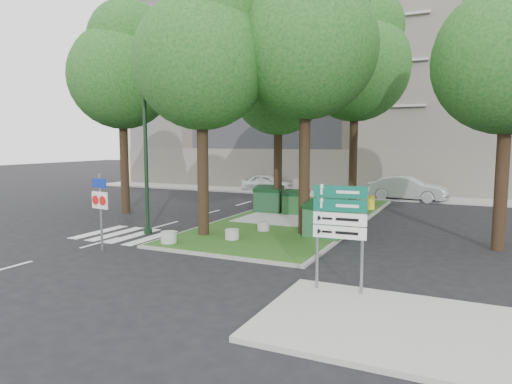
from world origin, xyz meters
The scene contains 25 objects.
ground centered at (0.00, 0.00, 0.00)m, with size 120.00×120.00×0.00m, color black.
median_island centered at (0.50, 8.00, 0.06)m, with size 6.00×16.00×0.12m, color #1A4A15.
median_kerb centered at (0.50, 8.00, 0.05)m, with size 6.30×16.30×0.10m, color gray.
sidewalk_corner centered at (6.50, -3.50, 0.06)m, with size 5.00×4.00×0.12m, color #999993.
building_sidewalk centered at (0.00, 18.50, 0.06)m, with size 42.00×3.00×0.12m, color #999993.
zebra_crossing centered at (-3.75, 1.50, 0.01)m, with size 5.00×3.00×0.01m, color silver.
apartment_building centered at (0.00, 26.00, 8.00)m, with size 41.00×12.00×16.00m, color #C4B293.
tree_median_near_left centered at (-1.41, 2.56, 7.32)m, with size 5.20×5.20×10.53m.
tree_median_near_right centered at (2.09, 4.56, 7.99)m, with size 5.60×5.60×11.46m.
tree_median_mid centered at (-0.91, 9.06, 6.98)m, with size 4.80×4.80×9.99m.
tree_median_far centered at (2.29, 12.06, 8.32)m, with size 5.80×5.80×11.93m.
tree_street_left centered at (-8.41, 6.06, 7.65)m, with size 5.40×5.40×11.00m.
dumpster_a centered at (-1.54, 9.06, 0.77)m, with size 1.60×1.23×1.36m.
dumpster_b centered at (0.06, 8.86, 0.71)m, with size 1.42×1.08×1.22m.
dumpster_c centered at (1.66, 9.89, 0.74)m, with size 1.47×1.08×1.30m.
dumpster_d centered at (3.00, 4.12, 0.80)m, with size 1.61×1.20×1.41m.
bollard_left centered at (-1.83, 0.64, 0.33)m, with size 0.58×0.58×0.41m, color #A7A8A3.
bollard_right centered at (0.35, 4.18, 0.30)m, with size 0.51×0.51×0.36m, color gray.
bollard_mid centered at (-0.03, 2.15, 0.31)m, with size 0.53×0.53×0.38m, color #9C9C97.
litter_bin centered at (3.20, 12.06, 0.48)m, with size 0.41×0.41×0.73m, color yellow.
street_lamp centered at (-3.95, 2.10, 3.98)m, with size 0.50×0.50×6.32m.
traffic_sign_pole centered at (-3.54, -0.92, 1.72)m, with size 0.80×0.17×2.69m.
directional_sign centered at (5.18, -2.00, 1.86)m, with size 1.31×0.15×2.62m.
car_white centered at (-5.84, 18.70, 0.66)m, with size 1.57×3.89×1.33m, color white.
car_silver centered at (4.45, 17.70, 0.79)m, with size 1.68×4.82×1.59m, color #ACB0B4.
Camera 1 is at (7.98, -12.78, 3.80)m, focal length 32.00 mm.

